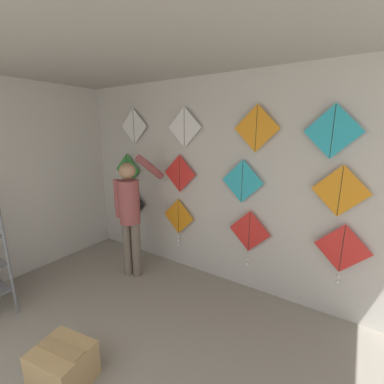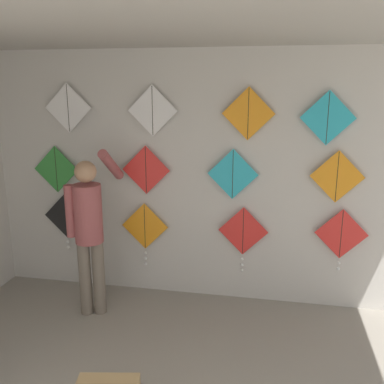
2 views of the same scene
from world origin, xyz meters
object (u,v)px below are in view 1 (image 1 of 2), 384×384
(kite_5, at_px, (180,174))
(kite_6, at_px, (242,181))
(kite_4, at_px, (128,170))
(kite_7, at_px, (340,191))
(kite_11, at_px, (333,132))
(kite_3, at_px, (342,251))
(kite_9, at_px, (184,127))
(kite_0, at_px, (133,204))
(kite_1, at_px, (178,219))
(kite_10, at_px, (256,128))
(kite_8, at_px, (134,126))
(cardboard_box, at_px, (63,365))
(kite_2, at_px, (249,234))
(shopkeeper, at_px, (130,210))

(kite_5, height_order, kite_6, kite_5)
(kite_4, xyz_separation_m, kite_7, (3.15, 0.00, 0.04))
(kite_7, bearing_deg, kite_6, 180.00)
(kite_5, height_order, kite_11, kite_11)
(kite_3, distance_m, kite_9, 2.43)
(kite_0, relative_size, kite_11, 1.25)
(kite_1, relative_size, kite_10, 1.38)
(kite_8, distance_m, kite_10, 2.01)
(cardboard_box, distance_m, kite_3, 2.89)
(kite_2, bearing_deg, kite_10, 3.55)
(cardboard_box, height_order, kite_1, kite_1)
(cardboard_box, xyz_separation_m, kite_3, (1.83, 2.12, 0.68))
(kite_11, bearing_deg, kite_10, 180.00)
(kite_2, xyz_separation_m, kite_11, (0.81, 0.00, 1.30))
(kite_10, bearing_deg, kite_8, 180.00)
(kite_2, distance_m, kite_6, 0.69)
(kite_6, bearing_deg, kite_2, -0.44)
(kite_0, distance_m, kite_7, 3.13)
(shopkeeper, bearing_deg, kite_11, -3.35)
(kite_1, distance_m, kite_11, 2.35)
(kite_1, distance_m, kite_9, 1.37)
(kite_2, relative_size, kite_3, 1.10)
(kite_0, height_order, kite_7, kite_7)
(cardboard_box, relative_size, kite_5, 0.93)
(shopkeeper, height_order, kite_4, shopkeeper)
(shopkeeper, height_order, kite_10, kite_10)
(kite_2, distance_m, kite_11, 1.53)
(kite_0, height_order, kite_4, kite_4)
(cardboard_box, distance_m, kite_7, 3.05)
(kite_1, distance_m, kite_3, 2.18)
(kite_0, xyz_separation_m, kite_9, (1.10, 0.00, 1.28))
(cardboard_box, relative_size, kite_10, 0.93)
(shopkeeper, xyz_separation_m, kite_0, (-0.56, 0.58, -0.15))
(kite_8, height_order, kite_10, kite_8)
(kite_4, relative_size, kite_10, 1.00)
(kite_1, relative_size, kite_4, 1.38)
(kite_5, height_order, kite_8, kite_8)
(kite_8, bearing_deg, kite_1, -0.07)
(kite_0, xyz_separation_m, kite_5, (1.01, 0.00, 0.63))
(kite_2, relative_size, kite_10, 1.38)
(kite_1, height_order, kite_3, kite_3)
(kite_3, xyz_separation_m, kite_6, (-1.17, 0.00, 0.63))
(kite_3, distance_m, kite_11, 1.26)
(kite_7, height_order, kite_11, kite_11)
(kite_6, distance_m, kite_8, 1.99)
(shopkeeper, height_order, kite_6, shopkeeper)
(kite_3, relative_size, kite_9, 1.25)
(shopkeeper, relative_size, kite_3, 2.59)
(shopkeeper, distance_m, kite_3, 2.67)
(kite_2, distance_m, kite_8, 2.42)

